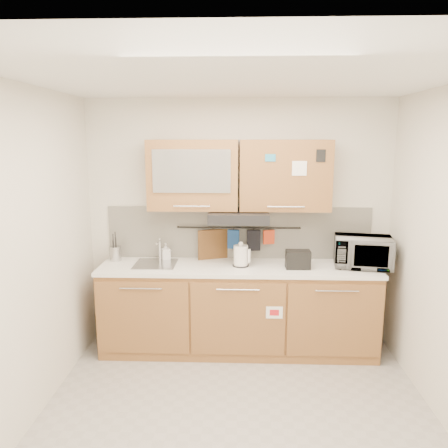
{
  "coord_description": "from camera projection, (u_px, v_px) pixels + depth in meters",
  "views": [
    {
      "loc": [
        0.01,
        -3.08,
        2.2
      ],
      "look_at": [
        -0.14,
        1.05,
        1.38
      ],
      "focal_mm": 35.0,
      "sensor_mm": 36.0,
      "label": 1
    }
  ],
  "objects": [
    {
      "name": "countertop",
      "position": [
        238.0,
        268.0,
        4.44
      ],
      "size": [
        2.82,
        0.62,
        0.04
      ],
      "primitive_type": "cube",
      "color": "white",
      "rests_on": "base_cabinet"
    },
    {
      "name": "cutting_board",
      "position": [
        213.0,
        248.0,
        4.66
      ],
      "size": [
        0.31,
        0.13,
        0.4
      ],
      "primitive_type": "cube",
      "rotation": [
        0.0,
        0.0,
        0.34
      ],
      "color": "brown",
      "rests_on": "utensil_rail"
    },
    {
      "name": "utensil_crock",
      "position": [
        115.0,
        253.0,
        4.61
      ],
      "size": [
        0.15,
        0.15,
        0.31
      ],
      "rotation": [
        0.0,
        0.0,
        0.3
      ],
      "color": "#ADACB1",
      "rests_on": "countertop"
    },
    {
      "name": "microwave",
      "position": [
        363.0,
        252.0,
        4.37
      ],
      "size": [
        0.61,
        0.46,
        0.31
      ],
      "primitive_type": "imported",
      "rotation": [
        0.0,
        0.0,
        -0.16
      ],
      "color": "#999999",
      "rests_on": "countertop"
    },
    {
      "name": "utensil_rail",
      "position": [
        239.0,
        228.0,
        4.62
      ],
      "size": [
        1.3,
        0.02,
        0.02
      ],
      "primitive_type": "cylinder",
      "rotation": [
        0.0,
        1.57,
        0.0
      ],
      "color": "black",
      "rests_on": "backsplash"
    },
    {
      "name": "ceiling",
      "position": [
        239.0,
        77.0,
        2.94
      ],
      "size": [
        3.2,
        3.2,
        0.0
      ],
      "primitive_type": "plane",
      "rotation": [
        3.14,
        0.0,
        0.0
      ],
      "color": "white",
      "rests_on": "wall_back"
    },
    {
      "name": "range_hood",
      "position": [
        239.0,
        216.0,
        4.4
      ],
      "size": [
        0.6,
        0.46,
        0.1
      ],
      "primitive_type": "cube",
      "color": "black",
      "rests_on": "upper_cabinets"
    },
    {
      "name": "kettle",
      "position": [
        241.0,
        256.0,
        4.41
      ],
      "size": [
        0.19,
        0.19,
        0.26
      ],
      "rotation": [
        0.0,
        0.0,
        -0.38
      ],
      "color": "white",
      "rests_on": "countertop"
    },
    {
      "name": "base_cabinet",
      "position": [
        238.0,
        313.0,
        4.54
      ],
      "size": [
        2.8,
        0.64,
        0.88
      ],
      "color": "#B17A3E",
      "rests_on": "floor"
    },
    {
      "name": "oven_mitt",
      "position": [
        233.0,
        239.0,
        4.64
      ],
      "size": [
        0.12,
        0.05,
        0.2
      ],
      "primitive_type": "cube",
      "rotation": [
        0.0,
        0.0,
        -0.13
      ],
      "color": "navy",
      "rests_on": "utensil_rail"
    },
    {
      "name": "floor",
      "position": [
        237.0,
        421.0,
        3.45
      ],
      "size": [
        3.2,
        3.2,
        0.0
      ],
      "primitive_type": "plane",
      "color": "#9E9993",
      "rests_on": "ground"
    },
    {
      "name": "soap_bottle",
      "position": [
        166.0,
        252.0,
        4.63
      ],
      "size": [
        0.11,
        0.11,
        0.18
      ],
      "primitive_type": "imported",
      "rotation": [
        0.0,
        0.0,
        0.44
      ],
      "color": "#999999",
      "rests_on": "countertop"
    },
    {
      "name": "wall_left",
      "position": [
        24.0,
        261.0,
        3.25
      ],
      "size": [
        0.0,
        3.0,
        3.0
      ],
      "primitive_type": "plane",
      "rotation": [
        1.57,
        0.0,
        1.57
      ],
      "color": "silver",
      "rests_on": "ground"
    },
    {
      "name": "pot_holder",
      "position": [
        269.0,
        237.0,
        4.62
      ],
      "size": [
        0.12,
        0.05,
        0.15
      ],
      "primitive_type": "cube",
      "rotation": [
        0.0,
        0.0,
        0.29
      ],
      "color": "red",
      "rests_on": "utensil_rail"
    },
    {
      "name": "dark_pouch",
      "position": [
        254.0,
        240.0,
        4.63
      ],
      "size": [
        0.15,
        0.06,
        0.22
      ],
      "primitive_type": "cube",
      "rotation": [
        0.0,
        0.0,
        0.13
      ],
      "color": "black",
      "rests_on": "utensil_rail"
    },
    {
      "name": "wall_back",
      "position": [
        239.0,
        223.0,
        4.67
      ],
      "size": [
        3.2,
        0.0,
        3.2
      ],
      "primitive_type": "plane",
      "rotation": [
        1.57,
        0.0,
        0.0
      ],
      "color": "silver",
      "rests_on": "ground"
    },
    {
      "name": "backsplash",
      "position": [
        239.0,
        233.0,
        4.67
      ],
      "size": [
        2.8,
        0.02,
        0.56
      ],
      "primitive_type": "cube",
      "color": "silver",
      "rests_on": "countertop"
    },
    {
      "name": "toaster",
      "position": [
        298.0,
        259.0,
        4.33
      ],
      "size": [
        0.24,
        0.15,
        0.18
      ],
      "rotation": [
        0.0,
        0.0,
        0.02
      ],
      "color": "black",
      "rests_on": "countertop"
    },
    {
      "name": "sink",
      "position": [
        156.0,
        264.0,
        4.48
      ],
      "size": [
        0.42,
        0.4,
        0.26
      ],
      "color": "silver",
      "rests_on": "countertop"
    },
    {
      "name": "upper_cabinets",
      "position": [
        238.0,
        175.0,
        4.39
      ],
      "size": [
        1.82,
        0.37,
        0.7
      ],
      "color": "#B17A3E",
      "rests_on": "wall_back"
    }
  ]
}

